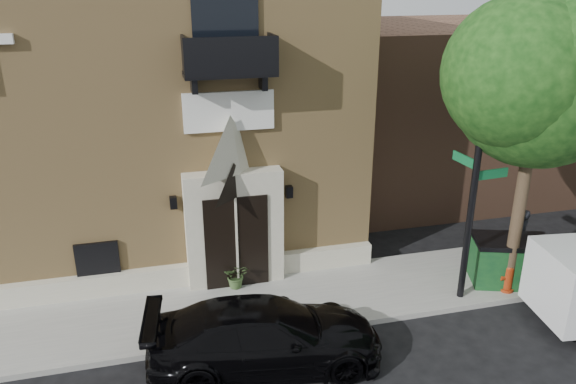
% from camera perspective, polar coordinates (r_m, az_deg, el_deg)
% --- Properties ---
extents(ground, '(120.00, 120.00, 0.00)m').
position_cam_1_polar(ground, '(13.90, 0.90, -14.50)').
color(ground, black).
rests_on(ground, ground).
extents(sidewalk, '(42.00, 3.00, 0.15)m').
position_cam_1_polar(sidewalk, '(15.29, 3.08, -10.52)').
color(sidewalk, gray).
rests_on(sidewalk, ground).
extents(church, '(12.20, 11.01, 9.30)m').
position_cam_1_polar(church, '(19.14, -14.29, 10.13)').
color(church, tan).
rests_on(church, ground).
extents(neighbour_building, '(18.00, 8.00, 6.40)m').
position_cam_1_polar(neighbour_building, '(25.38, 22.51, 8.49)').
color(neighbour_building, brown).
rests_on(neighbour_building, ground).
extents(street_tree_left, '(4.97, 4.38, 7.77)m').
position_cam_1_polar(street_tree_left, '(14.57, 24.59, 10.48)').
color(street_tree_left, '#38281C').
rests_on(street_tree_left, sidewalk).
extents(black_sedan, '(5.36, 2.67, 1.50)m').
position_cam_1_polar(black_sedan, '(12.68, -2.31, -14.33)').
color(black_sedan, black).
rests_on(black_sedan, ground).
extents(street_sign, '(1.06, 1.04, 6.53)m').
position_cam_1_polar(street_sign, '(14.48, 18.47, 1.23)').
color(street_sign, black).
rests_on(street_sign, sidewalk).
extents(fire_hydrant, '(0.46, 0.37, 0.80)m').
position_cam_1_polar(fire_hydrant, '(16.28, 21.46, -8.10)').
color(fire_hydrant, maroon).
rests_on(fire_hydrant, sidewalk).
extents(dumpster, '(2.26, 1.72, 1.31)m').
position_cam_1_polar(dumpster, '(16.59, 21.61, -6.49)').
color(dumpster, '#0F381C').
rests_on(dumpster, sidewalk).
extents(planter, '(0.73, 0.65, 0.73)m').
position_cam_1_polar(planter, '(15.41, -5.26, -8.40)').
color(planter, '#3F5B2D').
rests_on(planter, sidewalk).
extents(pedestrian_near, '(0.72, 0.59, 1.69)m').
position_cam_1_polar(pedestrian_near, '(17.71, 22.46, -4.19)').
color(pedestrian_near, black).
rests_on(pedestrian_near, sidewalk).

